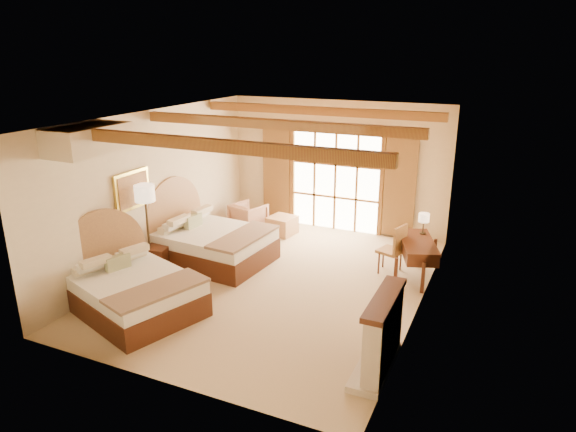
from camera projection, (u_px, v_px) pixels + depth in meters
The scene contains 19 objects.
floor at pixel (276, 282), 10.07m from camera, with size 7.00×7.00×0.00m, color tan.
wall_back at pixel (337, 166), 12.60m from camera, with size 5.50×5.50×0.00m, color beige.
wall_left at pixel (156, 188), 10.64m from camera, with size 7.00×7.00×0.00m, color beige.
wall_right at pixel (425, 224), 8.50m from camera, with size 7.00×7.00×0.00m, color beige.
ceiling at pixel (274, 117), 9.07m from camera, with size 7.00×7.00×0.00m, color #AC6B35.
ceiling_beams at pixel (274, 124), 9.11m from camera, with size 5.39×4.60×0.18m, color olive, non-canonical shape.
french_doors at pixel (335, 181), 12.66m from camera, with size 3.95×0.08×2.60m.
fireplace at pixel (381, 338), 7.16m from camera, with size 0.46×1.40×1.16m.
painting at pixel (133, 190), 9.93m from camera, with size 0.06×0.95×0.75m.
canopy_valance at pixel (89, 140), 8.35m from camera, with size 0.70×1.40×0.45m, color beige.
bed_near at pixel (127, 287), 8.87m from camera, with size 2.67×2.25×1.43m.
bed_far at pixel (207, 240), 10.98m from camera, with size 2.42×1.91×1.51m.
nightstand at pixel (158, 259), 10.48m from camera, with size 0.44×0.44×0.53m, color #472311.
floor_lamp at pixel (145, 199), 9.99m from camera, with size 0.39×0.39×1.85m.
armchair at pixel (249, 217), 12.84m from camera, with size 0.74×0.76×0.69m, color tan.
ottoman at pixel (282, 225), 12.60m from camera, with size 0.61×0.61×0.44m, color tan.
desk at pixel (416, 258), 10.17m from camera, with size 1.07×1.56×0.77m.
desk_chair at pixel (391, 257), 10.41m from camera, with size 0.59×0.58×1.04m.
desk_lamp at pixel (424, 218), 10.33m from camera, with size 0.22×0.22×0.43m.
Camera 1 is at (3.98, -8.25, 4.38)m, focal length 32.00 mm.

